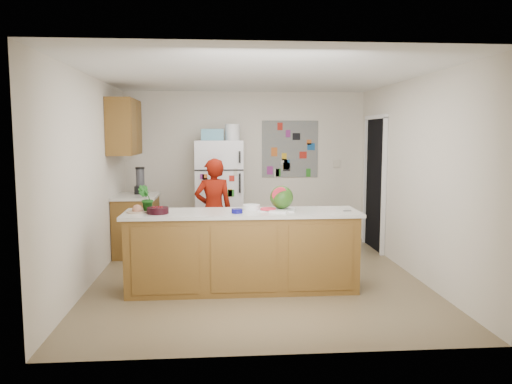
{
  "coord_description": "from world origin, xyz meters",
  "views": [
    {
      "loc": [
        -0.49,
        -6.12,
        1.79
      ],
      "look_at": [
        0.01,
        0.2,
        1.06
      ],
      "focal_mm": 35.0,
      "sensor_mm": 36.0,
      "label": 1
    }
  ],
  "objects": [
    {
      "name": "fridge_top_bin",
      "position": [
        -0.55,
        1.88,
        1.79
      ],
      "size": [
        0.35,
        0.28,
        0.18
      ],
      "primitive_type": "cube",
      "color": "#5999B2",
      "rests_on": "refrigerator"
    },
    {
      "name": "peninsula_base",
      "position": [
        -0.2,
        -0.5,
        0.44
      ],
      "size": [
        2.6,
        0.62,
        0.88
      ],
      "primitive_type": "cube",
      "color": "brown",
      "rests_on": "floor"
    },
    {
      "name": "blender_appliance",
      "position": [
        -1.64,
        1.49,
        1.09
      ],
      "size": [
        0.13,
        0.13,
        0.38
      ],
      "primitive_type": "cylinder",
      "color": "black",
      "rests_on": "side_counter_top"
    },
    {
      "name": "refrigerator",
      "position": [
        -0.45,
        1.88,
        0.85
      ],
      "size": [
        0.75,
        0.7,
        1.7
      ],
      "primitive_type": "cube",
      "color": "silver",
      "rests_on": "floor"
    },
    {
      "name": "keys",
      "position": [
        1.0,
        -0.58,
        0.93
      ],
      "size": [
        0.09,
        0.05,
        0.01
      ],
      "primitive_type": "cube",
      "rotation": [
        0.0,
        0.0,
        0.12
      ],
      "color": "gray",
      "rests_on": "peninsula_top"
    },
    {
      "name": "wall_right",
      "position": [
        2.01,
        0.0,
        1.25
      ],
      "size": [
        0.02,
        4.5,
        2.5
      ],
      "primitive_type": "cube",
      "color": "beige",
      "rests_on": "ground"
    },
    {
      "name": "cherry_bowl",
      "position": [
        -1.14,
        -0.59,
        0.96
      ],
      "size": [
        0.25,
        0.25,
        0.07
      ],
      "primitive_type": "cylinder",
      "rotation": [
        0.0,
        0.0,
        -0.03
      ],
      "color": "black",
      "rests_on": "peninsula_top"
    },
    {
      "name": "watermelon_slice",
      "position": [
        0.1,
        -0.49,
        0.94
      ],
      "size": [
        0.18,
        0.18,
        0.02
      ],
      "primitive_type": "cylinder",
      "color": "#C21844",
      "rests_on": "cutting_board"
    },
    {
      "name": "wall_back",
      "position": [
        0.0,
        2.26,
        1.25
      ],
      "size": [
        4.0,
        0.02,
        2.5
      ],
      "primitive_type": "cube",
      "color": "beige",
      "rests_on": "ground"
    },
    {
      "name": "photo_collage",
      "position": [
        0.75,
        2.24,
        1.55
      ],
      "size": [
        0.95,
        0.01,
        0.95
      ],
      "primitive_type": "cube",
      "color": "slate",
      "rests_on": "wall_back"
    },
    {
      "name": "plate",
      "position": [
        -1.38,
        -0.49,
        0.93
      ],
      "size": [
        0.28,
        0.28,
        0.02
      ],
      "primitive_type": "cylinder",
      "rotation": [
        0.0,
        0.0,
        0.17
      ],
      "color": "#C4AF96",
      "rests_on": "peninsula_top"
    },
    {
      "name": "watermelon",
      "position": [
        0.26,
        -0.42,
        1.07
      ],
      "size": [
        0.27,
        0.27,
        0.27
      ],
      "primitive_type": "sphere",
      "color": "#305B18",
      "rests_on": "cutting_board"
    },
    {
      "name": "person",
      "position": [
        -0.54,
        0.85,
        0.73
      ],
      "size": [
        0.58,
        0.43,
        1.46
      ],
      "primitive_type": "imported",
      "rotation": [
        0.0,
        0.0,
        3.3
      ],
      "color": "maroon",
      "rests_on": "floor"
    },
    {
      "name": "paper_towel",
      "position": [
        0.21,
        -0.6,
        0.93
      ],
      "size": [
        0.24,
        0.23,
        0.02
      ],
      "primitive_type": "cube",
      "rotation": [
        0.0,
        0.0,
        -0.34
      ],
      "color": "white",
      "rests_on": "peninsula_top"
    },
    {
      "name": "white_bowl",
      "position": [
        -0.09,
        -0.39,
        0.95
      ],
      "size": [
        0.25,
        0.25,
        0.06
      ],
      "primitive_type": "cylinder",
      "rotation": [
        0.0,
        0.0,
        -0.31
      ],
      "color": "silver",
      "rests_on": "peninsula_top"
    },
    {
      "name": "side_counter_base",
      "position": [
        -1.69,
        1.35,
        0.43
      ],
      "size": [
        0.6,
        0.8,
        0.86
      ],
      "primitive_type": "cube",
      "color": "brown",
      "rests_on": "floor"
    },
    {
      "name": "upper_cabinets",
      "position": [
        -1.82,
        1.3,
        1.9
      ],
      "size": [
        0.35,
        1.0,
        0.8
      ],
      "primitive_type": "cube",
      "color": "brown",
      "rests_on": "wall_left"
    },
    {
      "name": "side_counter_top",
      "position": [
        -1.69,
        1.35,
        0.88
      ],
      "size": [
        0.64,
        0.84,
        0.04
      ],
      "primitive_type": "cube",
      "color": "silver",
      "rests_on": "side_counter_base"
    },
    {
      "name": "floor",
      "position": [
        0.0,
        0.0,
        -0.01
      ],
      "size": [
        4.0,
        4.5,
        0.02
      ],
      "primitive_type": "cube",
      "color": "brown",
      "rests_on": "ground"
    },
    {
      "name": "peninsula_top",
      "position": [
        -0.2,
        -0.5,
        0.9
      ],
      "size": [
        2.68,
        0.7,
        0.04
      ],
      "primitive_type": "cube",
      "color": "silver",
      "rests_on": "peninsula_base"
    },
    {
      "name": "wall_left",
      "position": [
        -2.01,
        0.0,
        1.25
      ],
      "size": [
        0.02,
        4.5,
        2.5
      ],
      "primitive_type": "cube",
      "color": "beige",
      "rests_on": "ground"
    },
    {
      "name": "cobalt_bowl",
      "position": [
        -0.26,
        -0.62,
        0.95
      ],
      "size": [
        0.15,
        0.15,
        0.05
      ],
      "primitive_type": "cylinder",
      "rotation": [
        0.0,
        0.0,
        0.23
      ],
      "color": "#0A0861",
      "rests_on": "peninsula_top"
    },
    {
      "name": "doorway",
      "position": [
        1.99,
        1.45,
        1.02
      ],
      "size": [
        0.03,
        0.85,
        2.04
      ],
      "primitive_type": "cube",
      "color": "black",
      "rests_on": "ground"
    },
    {
      "name": "potted_plant",
      "position": [
        -1.29,
        -0.45,
        1.07
      ],
      "size": [
        0.18,
        0.16,
        0.3
      ],
      "primitive_type": "imported",
      "rotation": [
        0.0,
        0.0,
        3.28
      ],
      "color": "#163D0A",
      "rests_on": "peninsula_top"
    },
    {
      "name": "cutting_board",
      "position": [
        0.2,
        -0.44,
        0.93
      ],
      "size": [
        0.46,
        0.38,
        0.01
      ],
      "primitive_type": "cube",
      "rotation": [
        0.0,
        0.0,
        -0.16
      ],
      "color": "silver",
      "rests_on": "peninsula_top"
    },
    {
      "name": "ceiling",
      "position": [
        0.0,
        0.0,
        2.51
      ],
      "size": [
        4.0,
        4.5,
        0.02
      ],
      "primitive_type": "cube",
      "color": "white",
      "rests_on": "wall_back"
    }
  ]
}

